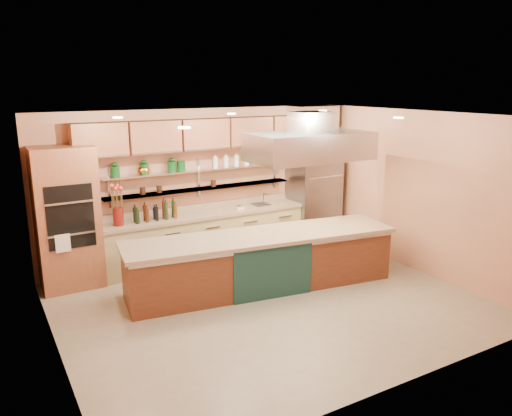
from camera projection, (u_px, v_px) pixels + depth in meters
floor at (270, 304)px, 7.55m from camera, size 6.00×5.00×0.02m
ceiling at (271, 116)px, 6.86m from camera, size 6.00×5.00×0.02m
wall_back at (201, 185)px, 9.31m from camera, size 6.00×0.04×2.80m
wall_front at (398, 268)px, 5.10m from camera, size 6.00×0.04×2.80m
wall_left at (49, 247)px, 5.76m from camera, size 0.04×5.00×2.80m
wall_right at (418, 192)px, 8.65m from camera, size 0.04×5.00×2.80m
oven_stack at (67, 219)px, 7.92m from camera, size 0.95×0.64×2.30m
refrigerator at (314, 193)px, 10.22m from camera, size 0.95×0.72×2.10m
back_counter at (206, 237)px, 9.26m from camera, size 3.84×0.64×0.93m
wall_shelf_lower at (201, 189)px, 9.19m from camera, size 3.60×0.26×0.03m
wall_shelf_upper at (201, 170)px, 9.10m from camera, size 3.60×0.26×0.03m
upper_cabinets at (203, 134)px, 8.93m from camera, size 4.60×0.36×0.55m
range_hood at (310, 146)px, 8.04m from camera, size 2.00×1.00×0.45m
ceiling_downlights at (264, 117)px, 7.04m from camera, size 4.00×2.80×0.02m
island at (262, 261)px, 8.04m from camera, size 4.39×1.52×0.90m
flower_vase at (118, 217)px, 8.29m from camera, size 0.19×0.19×0.31m
oil_bottle_cluster at (156, 213)px, 8.61m from camera, size 0.84×0.40×0.26m
kitchen_scale at (240, 207)px, 9.43m from camera, size 0.17×0.14×0.08m
bar_faucet at (263, 199)px, 9.77m from camera, size 0.03×0.03×0.22m
copper_kettle at (143, 170)px, 8.56m from camera, size 0.24×0.24×0.15m
green_canister at (181, 166)px, 8.90m from camera, size 0.19×0.19×0.18m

